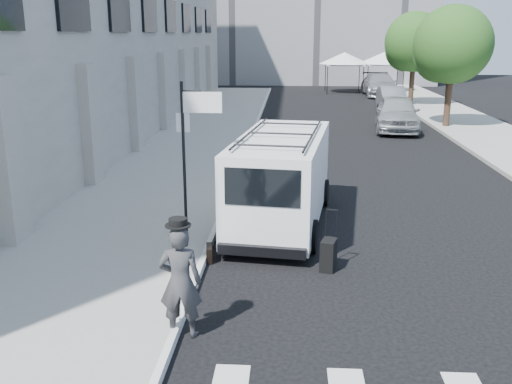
# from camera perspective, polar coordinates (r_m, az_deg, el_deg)

# --- Properties ---
(ground) EXTENTS (120.00, 120.00, 0.00)m
(ground) POSITION_cam_1_polar(r_m,az_deg,el_deg) (10.27, 4.48, -11.38)
(ground) COLOR black
(ground) RESTS_ON ground
(sidewalk_left) EXTENTS (4.50, 48.00, 0.15)m
(sidewalk_left) POSITION_cam_1_polar(r_m,az_deg,el_deg) (25.88, -5.52, 5.33)
(sidewalk_left) COLOR gray
(sidewalk_left) RESTS_ON ground
(sidewalk_right) EXTENTS (4.00, 56.00, 0.15)m
(sidewalk_right) POSITION_cam_1_polar(r_m,az_deg,el_deg) (30.92, 20.94, 6.05)
(sidewalk_right) COLOR gray
(sidewalk_right) RESTS_ON ground
(building_left) EXTENTS (10.00, 44.00, 12.00)m
(building_left) POSITION_cam_1_polar(r_m,az_deg,el_deg) (29.43, -19.97, 17.33)
(building_left) COLOR gray
(building_left) RESTS_ON ground
(sign_pole) EXTENTS (1.03, 0.07, 3.50)m
(sign_pole) POSITION_cam_1_polar(r_m,az_deg,el_deg) (12.70, -6.27, 6.45)
(sign_pole) COLOR black
(sign_pole) RESTS_ON sidewalk_left
(tree_near) EXTENTS (3.80, 3.83, 6.03)m
(tree_near) POSITION_cam_1_polar(r_m,az_deg,el_deg) (30.31, 18.80, 13.51)
(tree_near) COLOR black
(tree_near) RESTS_ON ground
(tree_far) EXTENTS (3.80, 3.83, 6.03)m
(tree_far) POSITION_cam_1_polar(r_m,az_deg,el_deg) (39.08, 15.37, 14.06)
(tree_far) COLOR black
(tree_far) RESTS_ON ground
(tent_left) EXTENTS (4.00, 4.00, 3.20)m
(tent_left) POSITION_cam_1_polar(r_m,az_deg,el_deg) (47.38, 8.84, 13.06)
(tent_left) COLOR black
(tent_left) RESTS_ON ground
(tent_right) EXTENTS (4.00, 4.00, 3.20)m
(tent_right) POSITION_cam_1_polar(r_m,az_deg,el_deg) (48.27, 12.67, 12.91)
(tent_right) COLOR black
(tent_right) RESTS_ON ground
(businessman) EXTENTS (0.69, 0.48, 1.85)m
(businessman) POSITION_cam_1_polar(r_m,az_deg,el_deg) (9.02, -7.59, -8.94)
(businessman) COLOR #363638
(businessman) RESTS_ON ground
(briefcase) EXTENTS (0.18, 0.45, 0.34)m
(briefcase) POSITION_cam_1_polar(r_m,az_deg,el_deg) (12.13, -4.70, -6.13)
(briefcase) COLOR black
(briefcase) RESTS_ON ground
(suitcase) EXTENTS (0.38, 0.50, 1.23)m
(suitcase) POSITION_cam_1_polar(r_m,az_deg,el_deg) (11.70, 7.26, -6.22)
(suitcase) COLOR black
(suitcase) RESTS_ON ground
(cargo_van) EXTENTS (2.66, 6.14, 2.25)m
(cargo_van) POSITION_cam_1_polar(r_m,az_deg,el_deg) (14.29, 2.63, 1.47)
(cargo_van) COLOR white
(cargo_van) RESTS_ON ground
(parked_car_a) EXTENTS (2.65, 5.26, 1.72)m
(parked_car_a) POSITION_cam_1_polar(r_m,az_deg,el_deg) (29.13, 13.93, 7.66)
(parked_car_a) COLOR #9C9FA3
(parked_car_a) RESTS_ON ground
(parked_car_b) EXTENTS (1.59, 4.35, 1.42)m
(parked_car_b) POSITION_cam_1_polar(r_m,az_deg,el_deg) (37.36, 13.42, 9.11)
(parked_car_b) COLOR slate
(parked_car_b) RESTS_ON ground
(parked_car_c) EXTENTS (2.36, 5.81, 1.69)m
(parked_car_c) POSITION_cam_1_polar(r_m,az_deg,el_deg) (45.51, 12.27, 10.44)
(parked_car_c) COLOR gray
(parked_car_c) RESTS_ON ground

